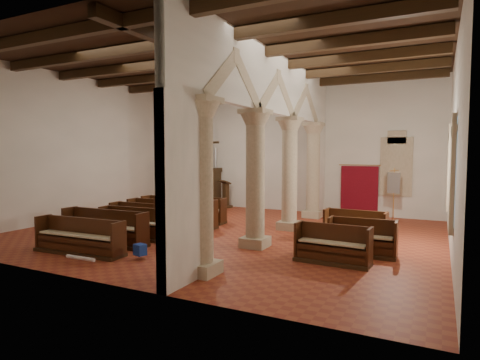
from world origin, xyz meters
name	(u,v)px	position (x,y,z in m)	size (l,w,h in m)	color
floor	(226,232)	(0.00, 0.00, 0.00)	(14.00, 14.00, 0.00)	#943B20
ceiling	(226,59)	(0.00, 0.00, 6.00)	(14.00, 14.00, 0.00)	black
wall_back	(286,148)	(0.00, 6.00, 3.00)	(14.00, 0.02, 6.00)	beige
wall_front	(92,144)	(0.00, -6.00, 3.00)	(14.00, 0.02, 6.00)	beige
wall_left	(81,148)	(-7.00, 0.00, 3.00)	(0.02, 12.00, 6.00)	beige
wall_right	(454,146)	(7.00, 0.00, 3.00)	(0.02, 12.00, 6.00)	beige
ceiling_beams	(226,64)	(0.00, 0.00, 5.82)	(13.80, 11.80, 0.30)	#362411
arcade	(274,129)	(1.80, 0.00, 3.56)	(0.90, 11.90, 6.00)	#CAB596
window_right_a	(454,179)	(6.98, -1.50, 2.20)	(0.03, 1.00, 2.20)	#33745C
window_right_b	(450,171)	(6.98, 2.50, 2.20)	(0.03, 1.00, 2.20)	#33745C
window_back	(396,167)	(5.00, 5.98, 2.20)	(1.00, 0.03, 2.20)	#33745C
pipe_organ	(201,180)	(-4.50, 5.50, 1.37)	(2.10, 0.85, 4.40)	#362411
lectern	(226,196)	(-3.02, 5.49, 0.59)	(0.69, 0.73, 1.42)	#322210
dossal_curtain	(359,189)	(3.50, 5.92, 1.17)	(1.80, 0.07, 2.17)	maroon
processional_banner	(393,206)	(5.14, 3.75, 0.78)	(0.48, 0.61, 2.22)	#362411
hymnal_box_a	(140,250)	(-0.37, -4.09, 0.25)	(0.30, 0.24, 0.30)	navy
hymnal_box_b	(178,235)	(-0.55, -2.11, 0.26)	(0.32, 0.26, 0.32)	#16289A
hymnal_box_c	(188,226)	(-1.10, -0.78, 0.27)	(0.35, 0.28, 0.35)	navy
tube_heater_a	(80,258)	(-1.38, -5.17, 0.16)	(0.09, 0.09, 0.93)	white
tube_heater_b	(106,240)	(-2.34, -3.34, 0.16)	(0.11, 0.11, 1.14)	white
nave_pew_0	(79,242)	(-2.27, -4.41, 0.32)	(2.87, 0.79, 0.98)	#362411
nave_pew_1	(104,233)	(-2.51, -3.24, 0.35)	(3.00, 0.78, 1.05)	#362411
nave_pew_2	(137,229)	(-2.12, -2.21, 0.33)	(2.71, 0.85, 1.01)	#362411
nave_pew_3	(147,224)	(-2.32, -1.44, 0.34)	(2.97, 0.73, 1.04)	#362411
nave_pew_4	(163,220)	(-2.34, -0.55, 0.36)	(2.83, 0.84, 1.08)	#362411
nave_pew_5	(178,217)	(-2.27, 0.29, 0.35)	(3.33, 0.95, 1.08)	#362411
nave_pew_6	(193,214)	(-2.22, 1.26, 0.33)	(2.81, 0.83, 1.01)	#362411
aisle_pew_0	(332,250)	(4.29, -2.21, 0.33)	(1.94, 0.75, 0.98)	#362411
aisle_pew_1	(362,243)	(4.82, -1.08, 0.34)	(1.82, 0.71, 1.01)	#362411
aisle_pew_2	(355,233)	(4.40, 0.16, 0.35)	(1.90, 0.80, 1.05)	#362411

